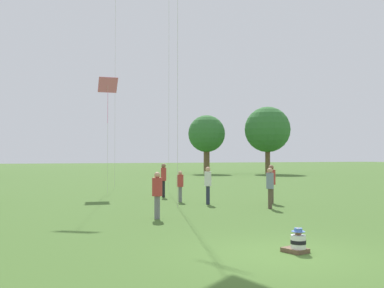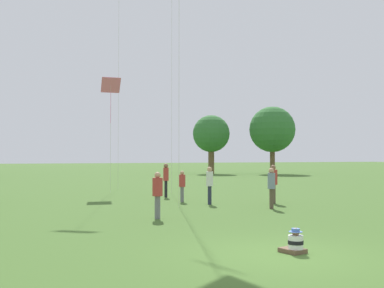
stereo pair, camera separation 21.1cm
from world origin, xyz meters
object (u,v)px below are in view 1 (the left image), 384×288
at_px(person_standing_0, 271,181).
at_px(distant_tree_2, 267,130).
at_px(kite_4, 108,87).
at_px(seated_toddler, 297,243).
at_px(person_standing_1, 164,176).
at_px(person_standing_4, 208,182).
at_px(person_standing_3, 157,191).
at_px(person_standing_5, 270,184).
at_px(distant_tree_0, 207,134).
at_px(person_standing_6, 180,183).

xyz_separation_m(person_standing_0, distant_tree_2, (20.50, 31.96, 4.70)).
bearing_deg(kite_4, seated_toddler, 141.51).
height_order(person_standing_1, person_standing_4, person_standing_1).
bearing_deg(person_standing_3, person_standing_4, 21.10).
distance_m(person_standing_5, kite_4, 12.95).
bearing_deg(kite_4, distant_tree_0, -75.09).
relative_size(person_standing_1, person_standing_3, 1.11).
bearing_deg(person_standing_4, kite_4, 83.92).
bearing_deg(distant_tree_0, person_standing_6, -117.20).
bearing_deg(distant_tree_0, person_standing_3, -117.54).
height_order(seated_toddler, person_standing_3, person_standing_3).
height_order(person_standing_1, person_standing_3, person_standing_1).
bearing_deg(person_standing_3, distant_tree_0, 38.96).
bearing_deg(person_standing_4, person_standing_5, -82.49).
relative_size(person_standing_4, distant_tree_0, 0.23).
bearing_deg(seated_toddler, person_standing_0, 45.87).
height_order(person_standing_4, distant_tree_0, distant_tree_0).
distance_m(person_standing_5, person_standing_6, 4.82).
bearing_deg(person_standing_3, person_standing_0, -0.06).
xyz_separation_m(person_standing_1, distant_tree_2, (24.10, 26.90, 4.65)).
xyz_separation_m(seated_toddler, person_standing_6, (1.85, 11.84, 0.68)).
height_order(person_standing_0, person_standing_5, person_standing_0).
xyz_separation_m(person_standing_5, distant_tree_2, (21.76, 33.78, 4.73)).
xyz_separation_m(person_standing_3, person_standing_4, (3.75, 3.70, 0.07)).
relative_size(seated_toddler, kite_4, 0.09).
relative_size(person_standing_1, person_standing_5, 1.06).
xyz_separation_m(seated_toddler, person_standing_0, (5.56, 9.51, 0.85)).
bearing_deg(person_standing_6, person_standing_1, -4.42).
distance_m(seated_toddler, person_standing_6, 12.00).
relative_size(seated_toddler, person_standing_6, 0.40).
bearing_deg(distant_tree_0, kite_4, -125.86).
xyz_separation_m(seated_toddler, person_standing_5, (4.30, 7.69, 0.82)).
bearing_deg(seated_toddler, kite_4, 76.92).
bearing_deg(person_standing_0, person_standing_5, -37.95).
relative_size(seated_toddler, person_standing_5, 0.36).
distance_m(person_standing_4, kite_4, 10.26).
height_order(person_standing_4, person_standing_6, person_standing_4).
distance_m(person_standing_4, distant_tree_2, 39.28).
xyz_separation_m(kite_4, distant_tree_0, (19.12, 26.46, -1.25)).
xyz_separation_m(person_standing_3, person_standing_6, (2.98, 5.23, -0.08)).
relative_size(person_standing_1, person_standing_6, 1.21).
bearing_deg(person_standing_5, seated_toddler, -63.47).
xyz_separation_m(person_standing_0, person_standing_6, (-3.71, 2.33, -0.17)).
bearing_deg(person_standing_3, person_standing_5, -12.23).
distance_m(kite_4, distant_tree_0, 32.67).
bearing_deg(person_standing_4, person_standing_3, -160.61).
bearing_deg(distant_tree_2, distant_tree_0, 153.81).
distance_m(person_standing_0, distant_tree_2, 38.26).
bearing_deg(seated_toddler, distant_tree_0, 53.42).
bearing_deg(person_standing_3, person_standing_1, 45.27).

